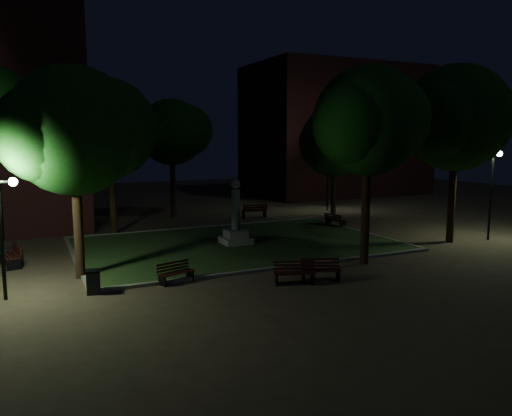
{
  "coord_description": "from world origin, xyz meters",
  "views": [
    {
      "loc": [
        -9.52,
        -20.56,
        5.29
      ],
      "look_at": [
        0.65,
        1.0,
        1.95
      ],
      "focal_mm": 35.0,
      "sensor_mm": 36.0,
      "label": 1
    }
  ],
  "objects": [
    {
      "name": "ground",
      "position": [
        0.0,
        0.0,
        0.0
      ],
      "size": [
        80.0,
        80.0,
        0.0
      ],
      "primitive_type": "plane",
      "color": "#4C3C2A"
    },
    {
      "name": "lawn",
      "position": [
        0.0,
        2.0,
        0.04
      ],
      "size": [
        15.0,
        10.0,
        0.08
      ],
      "primitive_type": "cube",
      "color": "#2C4A1E",
      "rests_on": "ground"
    },
    {
      "name": "lawn_kerb",
      "position": [
        0.0,
        2.0,
        0.06
      ],
      "size": [
        15.4,
        10.4,
        0.12
      ],
      "color": "slate",
      "rests_on": "ground"
    },
    {
      "name": "monument",
      "position": [
        0.0,
        2.0,
        0.96
      ],
      "size": [
        1.4,
        1.4,
        3.2
      ],
      "color": "gray",
      "rests_on": "lawn"
    },
    {
      "name": "building_far",
      "position": [
        18.0,
        20.0,
        6.0
      ],
      "size": [
        16.0,
        10.0,
        12.0
      ],
      "primitive_type": "cube",
      "color": "#522021",
      "rests_on": "ground"
    },
    {
      "name": "tree_west",
      "position": [
        -7.58,
        -0.97,
        5.55
      ],
      "size": [
        5.89,
        4.81,
        7.96
      ],
      "color": "black",
      "rests_on": "ground"
    },
    {
      "name": "tree_north_wl",
      "position": [
        -4.95,
        7.36,
        6.21
      ],
      "size": [
        4.69,
        3.83,
        8.14
      ],
      "color": "black",
      "rests_on": "ground"
    },
    {
      "name": "tree_ne",
      "position": [
        10.21,
        8.34,
        5.03
      ],
      "size": [
        5.88,
        4.8,
        7.43
      ],
      "color": "black",
      "rests_on": "ground"
    },
    {
      "name": "tree_east",
      "position": [
        10.31,
        -2.1,
        6.29
      ],
      "size": [
        6.51,
        5.31,
        8.95
      ],
      "color": "black",
      "rests_on": "ground"
    },
    {
      "name": "tree_se",
      "position": [
        3.58,
        -3.81,
        6.0
      ],
      "size": [
        5.58,
        4.55,
        8.28
      ],
      "color": "black",
      "rests_on": "ground"
    },
    {
      "name": "tree_far_north",
      "position": [
        -0.26,
        11.9,
        5.67
      ],
      "size": [
        5.35,
        4.37,
        7.86
      ],
      "color": "black",
      "rests_on": "ground"
    },
    {
      "name": "lamppost_sw",
      "position": [
        -10.23,
        -2.66,
        2.86
      ],
      "size": [
        1.18,
        0.28,
        4.03
      ],
      "color": "black",
      "rests_on": "ground"
    },
    {
      "name": "lamppost_se",
      "position": [
        12.51,
        -2.49,
        3.22
      ],
      "size": [
        1.18,
        0.28,
        4.63
      ],
      "color": "black",
      "rests_on": "ground"
    },
    {
      "name": "lamppost_ne",
      "position": [
        10.82,
        10.23,
        2.91
      ],
      "size": [
        1.18,
        0.28,
        4.12
      ],
      "color": "black",
      "rests_on": "ground"
    },
    {
      "name": "bench_near_left",
      "position": [
        0.4,
        -5.18,
        0.38
      ],
      "size": [
        1.57,
        1.06,
        0.81
      ],
      "rotation": [
        0.0,
        0.0,
        -0.4
      ],
      "color": "black",
      "rests_on": "ground"
    },
    {
      "name": "bench_near_right",
      "position": [
        -0.69,
        -5.14,
        0.39
      ],
      "size": [
        1.6,
        1.04,
        0.83
      ],
      "rotation": [
        0.0,
        0.0,
        -0.38
      ],
      "color": "black",
      "rests_on": "ground"
    },
    {
      "name": "bench_west_near",
      "position": [
        -4.58,
        -3.11,
        0.36
      ],
      "size": [
        1.45,
        0.84,
        0.76
      ],
      "rotation": [
        0.0,
        0.0,
        0.28
      ],
      "color": "black",
      "rests_on": "ground"
    },
    {
      "name": "bench_left_side",
      "position": [
        -10.07,
        2.08,
        0.42
      ],
      "size": [
        0.86,
        1.71,
        0.9
      ],
      "rotation": [
        0.0,
        0.0,
        -1.38
      ],
      "color": "black",
      "rests_on": "ground"
    },
    {
      "name": "bench_right_side",
      "position": [
        7.38,
        4.16,
        0.37
      ],
      "size": [
        0.72,
        1.5,
        0.79
      ],
      "rotation": [
        0.0,
        0.0,
        1.73
      ],
      "color": "black",
      "rests_on": "ground"
    },
    {
      "name": "bench_far_side",
      "position": [
        4.45,
        9.32,
        0.43
      ],
      "size": [
        1.76,
        0.86,
        0.92
      ],
      "rotation": [
        0.0,
        0.0,
        2.97
      ],
      "color": "black",
      "rests_on": "ground"
    },
    {
      "name": "trash_bin",
      "position": [
        -7.5,
        -3.23,
        0.42
      ],
      "size": [
        0.57,
        0.57,
        0.83
      ],
      "color": "black",
      "rests_on": "ground"
    },
    {
      "name": "bicycle",
      "position": [
        -10.29,
        3.6,
        0.38
      ],
      "size": [
        1.53,
        1.14,
        0.77
      ],
      "primitive_type": "imported",
      "rotation": [
        0.0,
        0.0,
        1.08
      ],
      "color": "black",
      "rests_on": "ground"
    }
  ]
}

